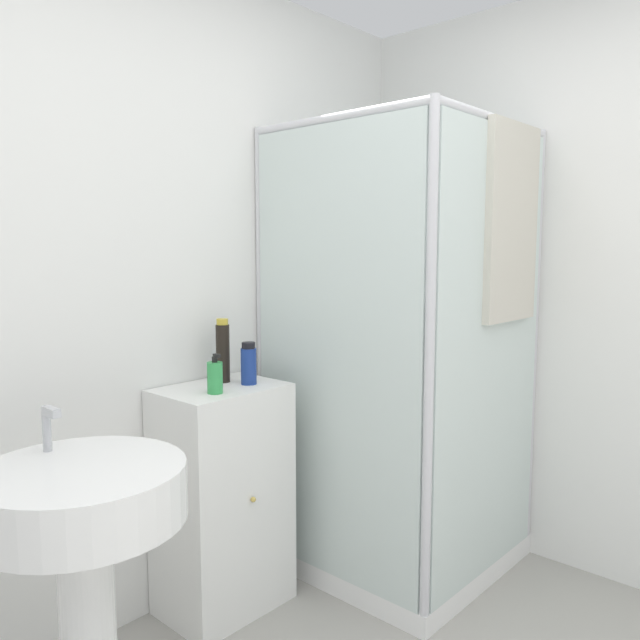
{
  "coord_description": "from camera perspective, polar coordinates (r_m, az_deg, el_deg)",
  "views": [
    {
      "loc": [
        -1.05,
        -0.36,
        1.42
      ],
      "look_at": [
        0.6,
        1.13,
        1.16
      ],
      "focal_mm": 35.0,
      "sensor_mm": 36.0,
      "label": 1
    }
  ],
  "objects": [
    {
      "name": "vanity_cabinet",
      "position": [
        2.57,
        -8.88,
        -15.78
      ],
      "size": [
        0.47,
        0.36,
        0.89
      ],
      "color": "white",
      "rests_on": "ground_plane"
    },
    {
      "name": "soap_dispenser",
      "position": [
        2.32,
        -9.58,
        -5.17
      ],
      "size": [
        0.06,
        0.06,
        0.15
      ],
      "color": "green",
      "rests_on": "vanity_cabinet"
    },
    {
      "name": "shampoo_bottle_tall_black",
      "position": [
        2.5,
        -8.88,
        -2.84
      ],
      "size": [
        0.05,
        0.05,
        0.25
      ],
      "color": "black",
      "rests_on": "vanity_cabinet"
    },
    {
      "name": "wall_back",
      "position": [
        2.32,
        -20.79,
        1.94
      ],
      "size": [
        6.4,
        0.06,
        2.5
      ],
      "primitive_type": "cube",
      "color": "white",
      "rests_on": "ground_plane"
    },
    {
      "name": "shower_enclosure",
      "position": [
        2.82,
        8.0,
        -11.65
      ],
      "size": [
        0.9,
        0.93,
        1.93
      ],
      "color": "white",
      "rests_on": "ground_plane"
    },
    {
      "name": "sink",
      "position": [
        1.86,
        -20.81,
        -17.8
      ],
      "size": [
        0.55,
        0.55,
        0.98
      ],
      "color": "white",
      "rests_on": "ground_plane"
    },
    {
      "name": "shampoo_bottle_blue",
      "position": [
        2.45,
        -6.54,
        -4.02
      ],
      "size": [
        0.06,
        0.06,
        0.17
      ],
      "color": "navy",
      "rests_on": "vanity_cabinet"
    }
  ]
}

